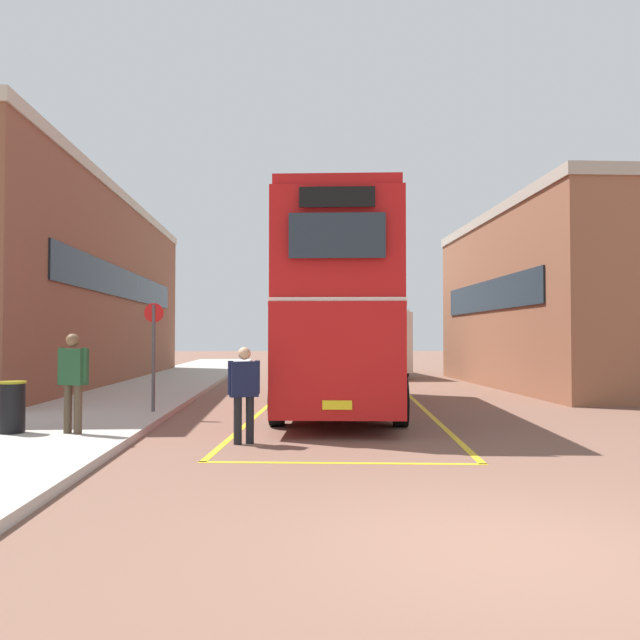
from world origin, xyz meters
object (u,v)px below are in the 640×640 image
(single_deck_bus, at_px, (367,341))
(litter_bin, at_px, (12,407))
(pedestrian_boarding, at_px, (244,388))
(double_decker_bus, at_px, (340,310))
(pedestrian_waiting_near, at_px, (73,375))
(bus_stop_sign, at_px, (154,346))

(single_deck_bus, height_order, litter_bin, single_deck_bus)
(single_deck_bus, distance_m, pedestrian_boarding, 20.90)
(single_deck_bus, height_order, pedestrian_boarding, single_deck_bus)
(double_decker_bus, height_order, litter_bin, double_decker_bus)
(double_decker_bus, distance_m, pedestrian_waiting_near, 7.13)
(single_deck_bus, distance_m, litter_bin, 21.68)
(pedestrian_waiting_near, relative_size, litter_bin, 1.92)
(pedestrian_boarding, height_order, litter_bin, pedestrian_boarding)
(single_deck_bus, bearing_deg, bus_stop_sign, -112.70)
(pedestrian_boarding, bearing_deg, pedestrian_waiting_near, 171.94)
(single_deck_bus, height_order, pedestrian_waiting_near, single_deck_bus)
(double_decker_bus, xyz_separation_m, bus_stop_sign, (-4.36, -1.46, -0.89))
(single_deck_bus, xyz_separation_m, bus_stop_sign, (-6.93, -16.57, -0.01))
(pedestrian_boarding, bearing_deg, double_decker_bus, 68.39)
(pedestrian_waiting_near, distance_m, bus_stop_sign, 3.48)
(pedestrian_waiting_near, height_order, bus_stop_sign, bus_stop_sign)
(double_decker_bus, bearing_deg, pedestrian_waiting_near, -136.39)
(single_deck_bus, xyz_separation_m, litter_bin, (-8.73, -19.81, -1.04))
(single_deck_bus, relative_size, litter_bin, 9.42)
(litter_bin, relative_size, bus_stop_sign, 0.37)
(double_decker_bus, distance_m, pedestrian_boarding, 5.86)
(single_deck_bus, relative_size, pedestrian_waiting_near, 4.90)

